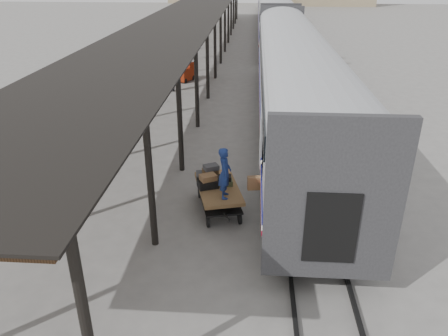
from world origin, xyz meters
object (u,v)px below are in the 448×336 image
porter (225,173)px  luggage_tug (185,73)px  pedestrian (172,78)px  baggage_cart (218,192)px

porter → luggage_tug: bearing=10.6°
luggage_tug → pedestrian: (-0.40, -2.73, 0.28)m
baggage_cart → pedestrian: bearing=91.3°
baggage_cart → porter: bearing=-83.7°
porter → baggage_cart: bearing=19.1°
baggage_cart → pedestrian: pedestrian is taller
pedestrian → porter: bearing=84.9°
baggage_cart → luggage_tug: (-3.70, 17.02, -0.09)m
luggage_tug → porter: bearing=-53.9°
luggage_tug → pedestrian: bearing=-74.8°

